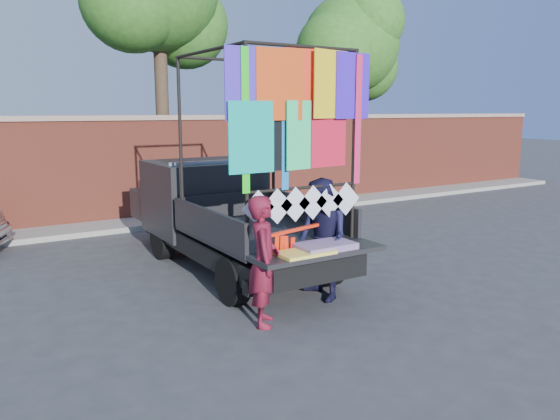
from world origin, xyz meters
TOP-DOWN VIEW (x-y plane):
  - ground at (0.00, 0.00)m, footprint 90.00×90.00m
  - brick_wall at (0.00, 7.00)m, footprint 30.00×0.45m
  - curb at (0.00, 6.30)m, footprint 30.00×1.20m
  - tree_right at (7.52, 8.12)m, footprint 4.20×3.30m
  - pickup_truck at (-0.08, 2.52)m, footprint 2.26×5.68m
  - woman at (-0.89, -0.57)m, footprint 0.65×0.73m
  - man at (0.30, -0.17)m, footprint 0.71×0.90m
  - streamer_bundle at (-0.40, -0.38)m, footprint 0.95×0.29m

SIDE VIEW (x-z plane):
  - ground at x=0.00m, z-range 0.00..0.00m
  - curb at x=0.00m, z-range 0.00..0.12m
  - woman at x=-0.89m, z-range 0.00..1.69m
  - man at x=0.30m, z-range 0.00..1.78m
  - pickup_truck at x=-0.08m, z-range -0.88..2.69m
  - streamer_bundle at x=-0.40m, z-range 0.61..1.28m
  - brick_wall at x=0.00m, z-range 0.02..2.63m
  - tree_right at x=7.52m, z-range 1.44..8.06m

